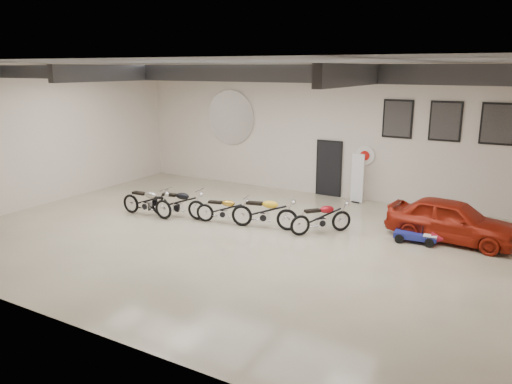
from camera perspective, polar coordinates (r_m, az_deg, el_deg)
The scene contains 19 objects.
floor at distance 14.80m, azimuth -2.34°, elevation -5.11°, with size 16.00×12.00×0.01m, color #BCB18F.
ceiling at distance 13.98m, azimuth -2.55°, elevation 14.63°, with size 16.00×12.00×0.01m, color gray.
back_wall at distance 19.45m, azimuth 7.17°, elevation 6.99°, with size 16.00×0.02×5.00m, color beige.
left_wall at distance 19.63m, azimuth -22.66°, elevation 6.09°, with size 0.02×12.00×5.00m, color beige.
ceiling_beams at distance 13.98m, azimuth -2.54°, elevation 13.61°, with size 15.80×11.80×0.32m, color #53545A, non-canonical shape.
door at distance 19.44m, azimuth 8.34°, elevation 2.62°, with size 0.92×0.08×2.10m, color black.
logo_plaque at distance 21.25m, azimuth -2.93°, elevation 8.49°, with size 2.30×0.06×1.16m, color silver, non-canonical shape.
poster_left at distance 18.39m, azimuth 15.89°, elevation 8.05°, with size 1.05×0.08×1.35m, color black, non-canonical shape.
poster_mid at distance 18.06m, azimuth 20.84°, elevation 7.57°, with size 1.05×0.08×1.35m, color black, non-canonical shape.
poster_right at distance 17.87m, azimuth 25.92°, elevation 7.02°, with size 1.05×0.08×1.35m, color black, non-canonical shape.
oil_sign at distance 18.86m, azimuth 12.36°, elevation 4.10°, with size 0.72×0.10×0.72m, color white, non-canonical shape.
banner_stand at distance 18.62m, azimuth 11.52°, elevation 1.57°, with size 0.50×0.20×1.84m, color white, non-canonical shape.
motorcycle_silver at distance 17.05m, azimuth -12.39°, elevation -0.99°, with size 2.03×0.63×1.06m, color silver, non-canonical shape.
motorcycle_black at distance 16.70m, azimuth -8.91°, elevation -1.15°, with size 2.01×0.62×1.05m, color silver, non-canonical shape.
motorcycle_gold at distance 15.91m, azimuth -3.73°, elevation -1.96°, with size 1.82×0.57×0.95m, color silver, non-canonical shape.
motorcycle_yellow at distance 15.38m, azimuth 0.95°, elevation -2.22°, with size 2.09×0.65×1.09m, color silver, non-canonical shape.
motorcycle_red at distance 15.06m, azimuth 7.46°, elevation -2.85°, with size 1.95×0.61×1.02m, color silver, non-canonical shape.
go_kart at distance 14.94m, azimuth 18.26°, elevation -4.59°, with size 1.44×0.65×0.52m, color navy, non-canonical shape.
vintage_car at distance 15.34m, azimuth 21.47°, elevation -3.00°, with size 3.61×1.46×1.23m, color maroon.
Camera 1 is at (7.54, -11.77, 4.86)m, focal length 35.00 mm.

